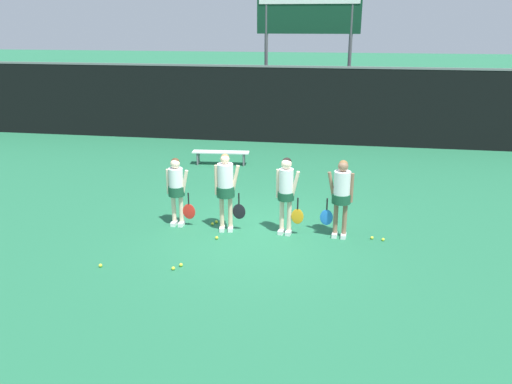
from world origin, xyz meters
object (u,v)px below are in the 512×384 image
object	(u,v)px
tennis_ball_6	(383,239)
tennis_ball_7	(181,265)
tennis_ball_3	(212,224)
tennis_ball_0	(217,238)
tennis_ball_1	(173,268)
tennis_ball_2	(100,265)
scoreboard	(308,28)
tennis_ball_4	(372,238)
player_1	(226,186)
tennis_ball_5	(216,222)
bench_courtside	(221,153)
player_3	(341,192)
player_0	(177,186)
player_2	(286,189)

from	to	relation	value
tennis_ball_6	tennis_ball_7	xyz separation A→B (m)	(-4.00, -1.88, 0.00)
tennis_ball_7	tennis_ball_3	bearing A→B (deg)	87.50
tennis_ball_0	tennis_ball_7	bearing A→B (deg)	-105.63
tennis_ball_1	tennis_ball_2	xyz separation A→B (m)	(-1.44, -0.12, 0.00)
scoreboard	tennis_ball_4	bearing A→B (deg)	-77.97
tennis_ball_1	tennis_ball_7	world-z (taller)	tennis_ball_7
tennis_ball_2	tennis_ball_3	size ratio (longest dim) A/B	1.03
player_1	tennis_ball_7	xyz separation A→B (m)	(-0.49, -1.91, -1.04)
scoreboard	tennis_ball_5	bearing A→B (deg)	-97.65
tennis_ball_3	scoreboard	bearing A→B (deg)	82.08
tennis_ball_5	tennis_ball_7	bearing A→B (deg)	-94.02
bench_courtside	tennis_ball_3	distance (m)	5.26
scoreboard	player_3	size ratio (longest dim) A/B	3.11
player_1	tennis_ball_3	xyz separation A→B (m)	(-0.39, 0.23, -1.04)
player_0	tennis_ball_7	size ratio (longest dim) A/B	22.67
player_1	player_2	bearing A→B (deg)	-6.96
tennis_ball_6	tennis_ball_7	size ratio (longest dim) A/B	0.93
tennis_ball_3	tennis_ball_5	size ratio (longest dim) A/B	0.98
bench_courtside	tennis_ball_5	size ratio (longest dim) A/B	27.18
scoreboard	bench_courtside	world-z (taller)	scoreboard
player_3	tennis_ball_5	bearing A→B (deg)	179.28
tennis_ball_7	tennis_ball_0	bearing A→B (deg)	74.37
player_0	tennis_ball_6	size ratio (longest dim) A/B	24.28
scoreboard	tennis_ball_4	distance (m)	11.55
bench_courtside	tennis_ball_2	distance (m)	7.61
tennis_ball_2	tennis_ball_3	distance (m)	2.93
tennis_ball_7	player_3	bearing A→B (deg)	32.89
player_3	tennis_ball_5	xyz separation A→B (m)	(-2.88, 0.31, -1.02)
tennis_ball_0	tennis_ball_3	world-z (taller)	tennis_ball_0
player_1	tennis_ball_2	world-z (taller)	player_1
tennis_ball_0	tennis_ball_6	size ratio (longest dim) A/B	1.07
bench_courtside	tennis_ball_6	world-z (taller)	bench_courtside
player_0	tennis_ball_6	xyz separation A→B (m)	(4.70, -0.15, -0.93)
bench_courtside	tennis_ball_1	distance (m)	7.51
player_2	bench_courtside	bearing A→B (deg)	125.80
player_2	tennis_ball_5	distance (m)	2.00
player_1	tennis_ball_3	size ratio (longest dim) A/B	26.16
scoreboard	player_1	bearing A→B (deg)	-95.63
player_3	tennis_ball_2	xyz separation A→B (m)	(-4.58, -2.25, -1.02)
bench_courtside	player_0	bearing A→B (deg)	-92.13
tennis_ball_1	tennis_ball_7	xyz separation A→B (m)	(0.10, 0.16, 0.00)
player_0	player_2	distance (m)	2.55
tennis_ball_0	tennis_ball_5	world-z (taller)	tennis_ball_0
tennis_ball_1	tennis_ball_2	world-z (taller)	same
tennis_ball_2	tennis_ball_5	xyz separation A→B (m)	(1.70, 2.55, -0.00)
scoreboard	tennis_ball_6	xyz separation A→B (m)	(2.47, -10.54, -4.28)
scoreboard	tennis_ball_3	bearing A→B (deg)	-97.92
scoreboard	player_3	distance (m)	11.06
player_0	tennis_ball_5	distance (m)	1.28
player_1	tennis_ball_4	world-z (taller)	player_1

